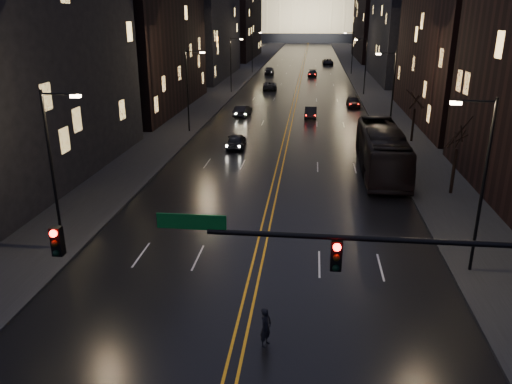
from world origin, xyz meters
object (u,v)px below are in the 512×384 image
(oncoming_car_b, at_px, (243,111))
(receding_car_a, at_px, (311,113))
(bus, at_px, (382,151))
(pedestrian_a, at_px, (266,327))
(oncoming_car_a, at_px, (236,140))
(traffic_signal, at_px, (415,274))

(oncoming_car_b, relative_size, receding_car_a, 1.02)
(bus, distance_m, pedestrian_a, 25.34)
(pedestrian_a, bearing_deg, oncoming_car_b, 33.58)
(oncoming_car_a, height_order, pedestrian_a, pedestrian_a)
(oncoming_car_a, bearing_deg, receding_car_a, -117.06)
(bus, relative_size, oncoming_car_b, 3.10)
(traffic_signal, height_order, pedestrian_a, traffic_signal)
(bus, bearing_deg, oncoming_car_b, 123.45)
(pedestrian_a, bearing_deg, traffic_signal, -95.79)
(receding_car_a, distance_m, pedestrian_a, 46.98)
(oncoming_car_a, bearing_deg, bus, 150.18)
(oncoming_car_a, xyz_separation_m, receding_car_a, (7.23, 15.97, -0.04))
(traffic_signal, bearing_deg, bus, 84.52)
(traffic_signal, relative_size, bus, 1.27)
(oncoming_car_a, bearing_deg, pedestrian_a, 97.94)
(oncoming_car_b, distance_m, pedestrian_a, 47.72)
(bus, height_order, oncoming_car_a, bus)
(oncoming_car_b, bearing_deg, pedestrian_a, 106.83)
(oncoming_car_b, bearing_deg, bus, 130.75)
(bus, height_order, oncoming_car_b, bus)
(bus, bearing_deg, oncoming_car_a, 153.51)
(bus, xyz_separation_m, oncoming_car_a, (-13.23, 6.77, -1.15))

